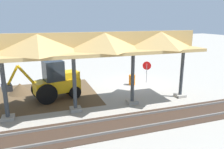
{
  "coord_description": "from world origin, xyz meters",
  "views": [
    {
      "loc": [
        8.19,
        17.17,
        5.6
      ],
      "look_at": [
        2.98,
        2.06,
        1.6
      ],
      "focal_mm": 35.0,
      "sensor_mm": 36.0,
      "label": 1
    }
  ],
  "objects": [
    {
      "name": "traffic_barrel",
      "position": [
        0.45,
        0.16,
        0.45
      ],
      "size": [
        0.56,
        0.56,
        0.9
      ],
      "primitive_type": "cylinder",
      "color": "orange",
      "rests_on": "ground"
    },
    {
      "name": "dirt_work_zone",
      "position": [
        8.36,
        0.48,
        0.0
      ],
      "size": [
        8.66,
        7.0,
        0.01
      ],
      "primitive_type": "cube",
      "color": "brown",
      "rests_on": "ground"
    },
    {
      "name": "stop_sign",
      "position": [
        -1.0,
        0.09,
        1.43
      ],
      "size": [
        0.66,
        0.43,
        2.01
      ],
      "color": "gray",
      "rests_on": "ground"
    },
    {
      "name": "backhoe",
      "position": [
        7.17,
        1.58,
        1.27
      ],
      "size": [
        5.29,
        2.39,
        2.82
      ],
      "color": "#EAB214",
      "rests_on": "ground"
    },
    {
      "name": "platform_canopy",
      "position": [
        8.13,
        4.2,
        4.17
      ],
      "size": [
        20.81,
        3.2,
        4.9
      ],
      "color": "#9E998E",
      "rests_on": "ground"
    },
    {
      "name": "ground_plane",
      "position": [
        0.0,
        0.0,
        0.0
      ],
      "size": [
        120.0,
        120.0,
        0.0
      ],
      "primitive_type": "plane",
      "color": "#9E998E"
    },
    {
      "name": "dirt_mound",
      "position": [
        9.69,
        -0.58,
        0.0
      ],
      "size": [
        3.63,
        3.63,
        1.6
      ],
      "primitive_type": "cone",
      "color": "brown",
      "rests_on": "ground"
    },
    {
      "name": "rail_tracks",
      "position": [
        0.0,
        6.99,
        0.03
      ],
      "size": [
        60.0,
        2.58,
        0.15
      ],
      "color": "slate",
      "rests_on": "ground"
    }
  ]
}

